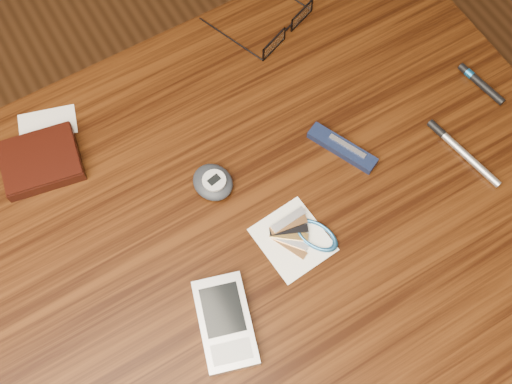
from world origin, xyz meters
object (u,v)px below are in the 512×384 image
at_px(wallet_and_card, 41,160).
at_px(silver_pen, 458,148).
at_px(eyeglasses, 284,28).
at_px(notepad_keys, 303,236).
at_px(pocket_knife, 342,148).
at_px(pedometer, 213,182).
at_px(desk, 229,275).
at_px(pda_phone, 225,323).

height_order(wallet_and_card, silver_pen, wallet_and_card).
distance_m(eyeglasses, notepad_keys, 0.33).
bearing_deg(eyeglasses, pocket_knife, -99.50).
xyz_separation_m(eyeglasses, pocket_knife, (-0.04, -0.21, -0.01)).
xyz_separation_m(eyeglasses, pedometer, (-0.21, -0.17, -0.00)).
height_order(desk, pocket_knife, pocket_knife).
distance_m(wallet_and_card, pocket_knife, 0.41).
xyz_separation_m(eyeglasses, silver_pen, (0.10, -0.29, -0.01)).
bearing_deg(eyeglasses, pedometer, -141.99).
xyz_separation_m(pda_phone, notepad_keys, (0.14, 0.05, -0.00)).
distance_m(pda_phone, silver_pen, 0.40).
xyz_separation_m(pedometer, notepad_keys, (0.06, -0.12, -0.01)).
bearing_deg(desk, pedometer, 70.74).
xyz_separation_m(desk, pedometer, (0.03, 0.09, 0.11)).
height_order(pda_phone, notepad_keys, pda_phone).
height_order(desk, notepad_keys, notepad_keys).
bearing_deg(desk, notepad_keys, -19.27).
xyz_separation_m(eyeglasses, notepad_keys, (-0.15, -0.29, -0.01)).
relative_size(desk, silver_pen, 7.88).
relative_size(notepad_keys, pocket_knife, 1.04).
xyz_separation_m(pocket_knife, silver_pen, (0.14, -0.08, -0.00)).
bearing_deg(wallet_and_card, pocket_knife, -27.63).
relative_size(wallet_and_card, notepad_keys, 1.34).
distance_m(notepad_keys, silver_pen, 0.25).
bearing_deg(wallet_and_card, silver_pen, -28.39).
distance_m(eyeglasses, pedometer, 0.27).
bearing_deg(desk, pda_phone, -119.87).
distance_m(notepad_keys, pocket_knife, 0.14).
distance_m(wallet_and_card, silver_pen, 0.57).
bearing_deg(wallet_and_card, notepad_keys, -47.38).
bearing_deg(notepad_keys, pedometer, 117.50).
height_order(desk, silver_pen, silver_pen).
relative_size(wallet_and_card, eyeglasses, 0.90).
bearing_deg(wallet_and_card, eyeglasses, 2.95).
bearing_deg(pedometer, notepad_keys, -62.50).
bearing_deg(silver_pen, pda_phone, -173.13).
relative_size(wallet_and_card, silver_pen, 1.12).
bearing_deg(wallet_and_card, pda_phone, -71.49).
height_order(desk, pedometer, pedometer).
height_order(eyeglasses, pocket_knife, eyeglasses).
height_order(wallet_and_card, pocket_knife, wallet_and_card).
relative_size(notepad_keys, silver_pen, 0.83).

